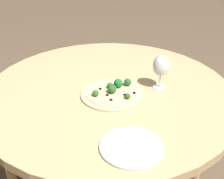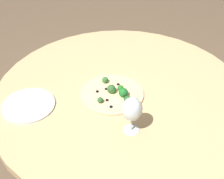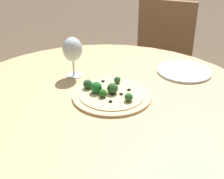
# 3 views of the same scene
# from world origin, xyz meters

# --- Properties ---
(dining_table) EXTENTS (1.22, 1.22, 0.74)m
(dining_table) POSITION_xyz_m (0.00, 0.00, 0.68)
(dining_table) COLOR tan
(dining_table) RESTS_ON ground_plane
(pizza) EXTENTS (0.30, 0.30, 0.06)m
(pizza) POSITION_xyz_m (0.02, 0.04, 0.75)
(pizza) COLOR #DBBC89
(pizza) RESTS_ON dining_table
(wine_glass) EXTENTS (0.08, 0.08, 0.17)m
(wine_glass) POSITION_xyz_m (-0.17, 0.19, 0.86)
(wine_glass) COLOR silver
(wine_glass) RESTS_ON dining_table
(plate_near) EXTENTS (0.24, 0.24, 0.01)m
(plate_near) POSITION_xyz_m (0.29, 0.32, 0.74)
(plate_near) COLOR silver
(plate_near) RESTS_ON dining_table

